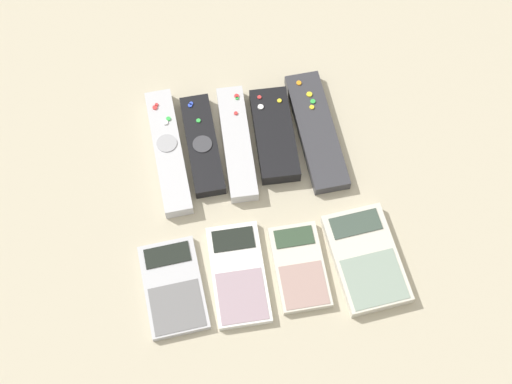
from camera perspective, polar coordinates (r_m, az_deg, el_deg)
ground_plane at (r=1.02m, az=0.31°, el=-1.85°), size 3.00×3.00×0.00m
remote_0 at (r=1.07m, az=-7.03°, el=3.25°), size 0.05×0.21×0.02m
remote_1 at (r=1.07m, az=-4.32°, el=3.80°), size 0.05×0.17×0.02m
remote_2 at (r=1.07m, az=-1.54°, el=3.96°), size 0.05×0.19×0.02m
remote_3 at (r=1.07m, az=1.48°, el=4.61°), size 0.06×0.16×0.02m
remote_4 at (r=1.08m, az=4.85°, el=4.91°), size 0.06×0.20×0.02m
calculator_0 at (r=0.98m, az=-6.63°, el=-7.55°), size 0.08×0.14×0.01m
calculator_1 at (r=0.98m, az=-1.42°, el=-6.58°), size 0.08×0.15×0.01m
calculator_2 at (r=0.99m, az=3.51°, el=-5.99°), size 0.07×0.13×0.01m
calculator_3 at (r=1.00m, az=8.78°, el=-5.27°), size 0.10×0.15×0.02m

